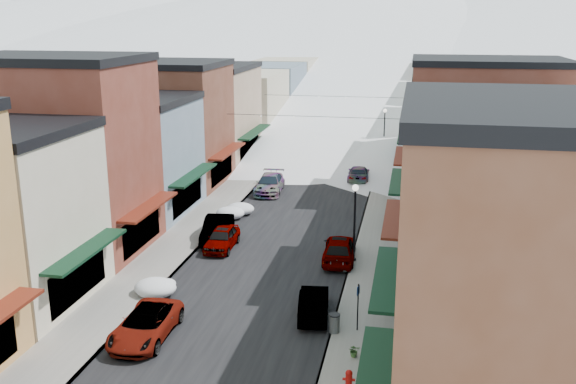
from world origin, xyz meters
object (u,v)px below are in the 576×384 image
at_px(car_silver_sedan, 222,238).
at_px(car_dark_hatch, 217,229).
at_px(car_white_suv, 146,325).
at_px(car_green_sedan, 314,303).
at_px(fire_hydrant, 349,381).
at_px(streetlamp_near, 355,213).
at_px(trash_can, 334,323).

distance_m(car_silver_sedan, car_dark_hatch, 1.72).
height_order(car_white_suv, car_green_sedan, car_white_suv).
bearing_deg(fire_hydrant, car_silver_sedan, 123.15).
relative_size(car_silver_sedan, car_green_sedan, 1.00).
distance_m(car_white_suv, car_dark_hatch, 13.96).
xyz_separation_m(car_white_suv, fire_hydrant, (9.89, -2.71, -0.15)).
bearing_deg(streetlamp_near, car_silver_sedan, 174.71).
relative_size(car_dark_hatch, fire_hydrant, 5.50).
relative_size(car_silver_sedan, streetlamp_near, 0.86).
distance_m(fire_hydrant, streetlamp_near, 14.62).
xyz_separation_m(car_white_suv, car_green_sedan, (7.42, 3.88, -0.01)).
bearing_deg(car_green_sedan, car_white_suv, 20.56).
xyz_separation_m(trash_can, streetlamp_near, (-0.00, 9.56, 2.58)).
relative_size(car_dark_hatch, car_green_sedan, 1.15).
bearing_deg(trash_can, car_green_sedan, 125.14).
relative_size(car_silver_sedan, fire_hydrant, 4.76).
relative_size(car_green_sedan, trash_can, 4.55).
xyz_separation_m(car_dark_hatch, car_green_sedan, (8.22, -10.06, -0.11)).
bearing_deg(car_white_suv, trash_can, 12.40).
height_order(car_dark_hatch, fire_hydrant, car_dark_hatch).
distance_m(car_dark_hatch, streetlamp_near, 10.07).
distance_m(car_white_suv, streetlamp_near, 14.73).
relative_size(car_white_suv, streetlamp_near, 1.04).
bearing_deg(trash_can, car_white_suv, -166.67).
xyz_separation_m(car_dark_hatch, fire_hydrant, (10.69, -16.65, -0.24)).
relative_size(car_silver_sedan, car_dark_hatch, 0.87).
relative_size(car_white_suv, fire_hydrant, 5.74).
distance_m(car_silver_sedan, fire_hydrant, 18.08).
height_order(car_dark_hatch, streetlamp_near, streetlamp_near).
bearing_deg(streetlamp_near, trash_can, -90.00).
xyz_separation_m(fire_hydrant, trash_can, (-1.19, 4.77, 0.07)).
bearing_deg(car_silver_sedan, streetlamp_near, -6.22).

